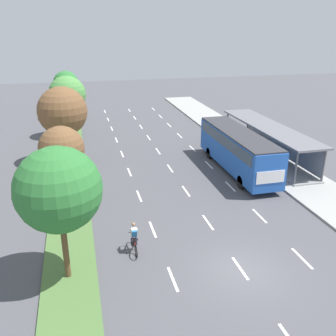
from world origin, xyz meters
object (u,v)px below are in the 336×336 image
(bus, at_px, (237,147))
(median_tree_fifth, at_px, (66,84))
(median_tree_nearest, at_px, (58,190))
(median_tree_third, at_px, (62,111))
(cyclist, at_px, (134,239))
(median_tree_second, at_px, (62,149))
(bus_shelter, at_px, (270,138))
(median_tree_fourth, at_px, (67,94))

(bus, relative_size, median_tree_fifth, 1.87)
(median_tree_nearest, relative_size, median_tree_third, 0.99)
(bus, height_order, median_tree_fifth, median_tree_fifth)
(cyclist, distance_m, median_tree_fifth, 32.34)
(median_tree_second, bearing_deg, cyclist, -62.70)
(cyclist, bearing_deg, bus_shelter, 40.03)
(cyclist, bearing_deg, median_tree_third, 103.26)
(bus, bearing_deg, median_tree_fourth, 134.19)
(bus_shelter, height_order, median_tree_nearest, median_tree_nearest)
(bus, distance_m, median_tree_second, 14.15)
(median_tree_fourth, relative_size, median_tree_fifth, 1.07)
(bus, height_order, cyclist, bus)
(cyclist, height_order, median_tree_third, median_tree_third)
(cyclist, height_order, median_tree_fifth, median_tree_fifth)
(bus_shelter, distance_m, median_tree_third, 18.51)
(median_tree_nearest, xyz_separation_m, median_tree_fourth, (0.21, 25.03, -0.05))
(bus_shelter, relative_size, median_tree_fourth, 2.19)
(bus_shelter, bearing_deg, median_tree_third, 170.20)
(cyclist, bearing_deg, median_tree_nearest, -157.36)
(median_tree_fourth, bearing_deg, cyclist, -82.17)
(median_tree_nearest, relative_size, median_tree_fifth, 1.08)
(median_tree_second, relative_size, median_tree_fifth, 0.88)
(bus_shelter, height_order, median_tree_second, median_tree_second)
(median_tree_nearest, xyz_separation_m, median_tree_second, (-0.11, 8.34, -0.75))
(median_tree_nearest, distance_m, median_tree_fifth, 33.38)
(bus, distance_m, cyclist, 14.18)
(bus_shelter, relative_size, bus, 1.25)
(median_tree_third, xyz_separation_m, median_tree_fourth, (0.35, 8.34, 0.02))
(bus_shelter, distance_m, median_tree_second, 18.86)
(median_tree_second, xyz_separation_m, median_tree_fifth, (0.10, 25.03, 0.65))
(cyclist, distance_m, median_tree_second, 8.37)
(bus_shelter, bearing_deg, cyclist, -139.97)
(bus, relative_size, median_tree_fourth, 1.75)
(bus, bearing_deg, cyclist, -136.04)
(median_tree_second, relative_size, median_tree_fourth, 0.82)
(bus_shelter, bearing_deg, median_tree_fifth, 132.12)
(cyclist, bearing_deg, median_tree_fifth, 96.19)
(median_tree_third, xyz_separation_m, median_tree_fifth, (0.13, 16.69, -0.04))
(bus, bearing_deg, median_tree_nearest, -140.46)
(median_tree_second, bearing_deg, median_tree_fourth, 88.90)
(median_tree_fifth, bearing_deg, bus, -58.38)
(bus_shelter, relative_size, median_tree_nearest, 2.17)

